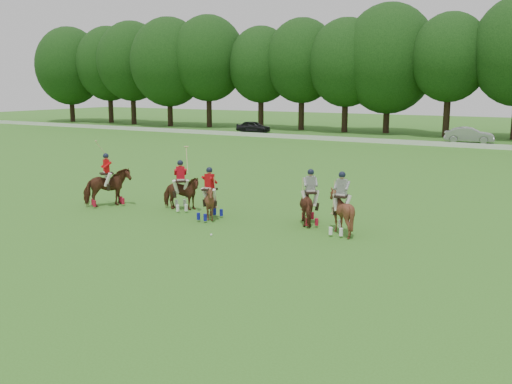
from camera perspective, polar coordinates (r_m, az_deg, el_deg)
The scene contains 11 objects.
ground at distance 20.17m, azimuth -10.67°, elevation -5.35°, with size 180.00×180.00×0.00m, color #3A7120.
tree_line at distance 63.98m, azimuth 19.11°, elevation 12.59°, with size 117.98×14.32×14.75m.
boundary_rail at distance 54.42m, azimuth 16.29°, elevation 4.72°, with size 120.00×0.10×0.44m, color white.
car_left at distance 66.27m, azimuth -0.27°, elevation 6.55°, with size 1.60×3.97×1.35m, color black.
car_mid at distance 58.12m, azimuth 20.53°, elevation 5.35°, with size 1.58×4.54×1.49m, color #999A9E.
polo_red_a at distance 26.91m, azimuth -14.65°, elevation 0.49°, with size 1.96×2.25×2.99m.
polo_red_b at distance 25.45m, azimuth -7.52°, elevation -0.06°, with size 1.99×1.97×2.78m.
polo_red_c at distance 23.55m, azimuth -4.64°, elevation -0.93°, with size 1.27×1.41×2.19m.
polo_stripe_a at distance 22.82m, azimuth 5.44°, elevation -1.27°, with size 1.66×1.94×2.23m.
polo_stripe_b at distance 21.51m, azimuth 8.50°, elevation -1.92°, with size 1.46×1.61×2.35m.
polo_ball at distance 21.17m, azimuth -4.51°, elevation -4.29°, with size 0.09×0.09×0.09m, color white.
Camera 1 is at (12.71, -14.65, 5.53)m, focal length 40.00 mm.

